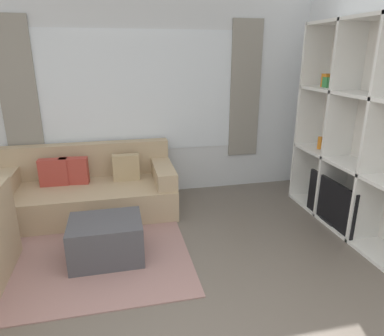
% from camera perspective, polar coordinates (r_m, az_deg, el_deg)
% --- Properties ---
extents(wall_back, '(6.03, 0.11, 2.70)m').
position_cam_1_polar(wall_back, '(4.80, -8.70, 11.24)').
color(wall_back, silver).
rests_on(wall_back, ground_plane).
extents(area_rug, '(2.80, 1.73, 0.01)m').
position_cam_1_polar(area_rug, '(3.79, -23.06, -13.97)').
color(area_rug, gray).
rests_on(area_rug, ground_plane).
extents(shelving_unit, '(0.40, 1.95, 2.31)m').
position_cam_1_polar(shelving_unit, '(4.16, 26.21, 5.01)').
color(shelving_unit, silver).
rests_on(shelving_unit, ground_plane).
extents(couch_main, '(2.14, 0.97, 0.83)m').
position_cam_1_polar(couch_main, '(4.57, -16.85, -3.56)').
color(couch_main, tan).
rests_on(couch_main, ground_plane).
extents(ottoman, '(0.70, 0.54, 0.42)m').
position_cam_1_polar(ottoman, '(3.53, -14.07, -11.56)').
color(ottoman, '#47474C').
rests_on(ottoman, ground_plane).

